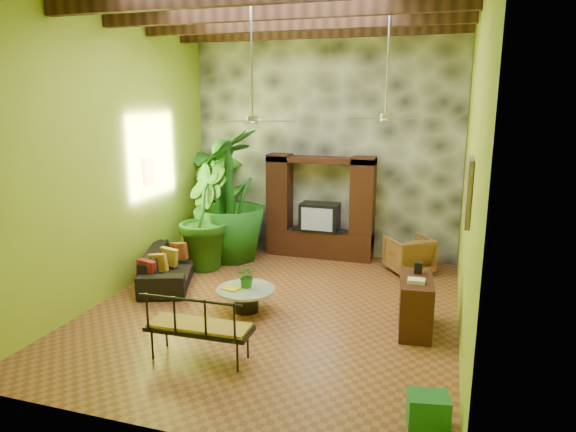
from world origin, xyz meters
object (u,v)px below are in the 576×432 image
(ceiling_fan_front, at_px, (252,106))
(sofa, at_px, (169,265))
(green_bin, at_px, (428,411))
(entertainment_center, at_px, (320,215))
(tall_plant_b, at_px, (203,215))
(side_console, at_px, (416,305))
(coffee_table, at_px, (246,297))
(wicker_armchair, at_px, (409,254))
(ceiling_fan_back, at_px, (386,105))
(tall_plant_a, at_px, (218,195))
(tall_plant_c, at_px, (229,195))
(iron_bench, at_px, (197,325))

(ceiling_fan_front, xyz_separation_m, sofa, (-2.21, 1.06, -3.08))
(green_bin, bearing_deg, entertainment_center, 114.93)
(entertainment_center, distance_m, tall_plant_b, 2.61)
(ceiling_fan_front, bearing_deg, side_console, 5.75)
(sofa, height_order, coffee_table, sofa)
(entertainment_center, bearing_deg, wicker_armchair, -14.52)
(sofa, bearing_deg, coffee_table, -135.39)
(ceiling_fan_back, relative_size, sofa, 0.85)
(ceiling_fan_front, xyz_separation_m, tall_plant_a, (-2.29, 3.55, -2.13))
(ceiling_fan_front, bearing_deg, entertainment_center, 86.76)
(tall_plant_a, height_order, tall_plant_b, tall_plant_a)
(side_console, bearing_deg, green_bin, -88.09)
(wicker_armchair, relative_size, tall_plant_a, 0.33)
(tall_plant_a, relative_size, coffee_table, 2.57)
(ceiling_fan_back, relative_size, coffee_table, 1.88)
(tall_plant_c, height_order, green_bin, tall_plant_c)
(coffee_table, distance_m, iron_bench, 1.80)
(tall_plant_a, bearing_deg, entertainment_center, -0.31)
(wicker_armchair, bearing_deg, sofa, -10.46)
(tall_plant_a, bearing_deg, ceiling_fan_front, -57.16)
(ceiling_fan_front, bearing_deg, tall_plant_b, 133.35)
(side_console, xyz_separation_m, green_bin, (0.31, -2.42, -0.23))
(tall_plant_c, xyz_separation_m, coffee_table, (1.42, -2.60, -1.19))
(tall_plant_b, xyz_separation_m, side_console, (4.50, -1.82, -0.70))
(sofa, xyz_separation_m, side_console, (4.75, -0.81, 0.11))
(coffee_table, bearing_deg, ceiling_fan_back, 35.39)
(side_console, bearing_deg, wicker_armchair, 91.21)
(ceiling_fan_back, xyz_separation_m, wicker_armchair, (0.42, 1.41, -3.02))
(tall_plant_b, height_order, green_bin, tall_plant_b)
(ceiling_fan_front, xyz_separation_m, side_console, (2.54, 0.26, -2.98))
(coffee_table, height_order, side_console, side_console)
(green_bin, bearing_deg, sofa, 147.47)
(tall_plant_b, bearing_deg, side_console, -21.99)
(tall_plant_a, relative_size, side_console, 2.39)
(sofa, height_order, wicker_armchair, wicker_armchair)
(tall_plant_a, bearing_deg, sofa, -88.05)
(ceiling_fan_back, height_order, side_console, ceiling_fan_back)
(tall_plant_c, bearing_deg, wicker_armchair, 3.73)
(entertainment_center, distance_m, tall_plant_c, 2.06)
(entertainment_center, height_order, ceiling_fan_front, ceiling_fan_front)
(side_console, relative_size, green_bin, 2.41)
(tall_plant_b, xyz_separation_m, iron_bench, (1.74, -3.69, -0.59))
(tall_plant_c, bearing_deg, iron_bench, -71.90)
(sofa, bearing_deg, iron_bench, -164.35)
(ceiling_fan_back, bearing_deg, tall_plant_a, 154.52)
(sofa, distance_m, green_bin, 6.00)
(wicker_armchair, bearing_deg, tall_plant_b, -21.54)
(tall_plant_c, distance_m, iron_bench, 4.70)
(tall_plant_a, bearing_deg, green_bin, -48.02)
(green_bin, bearing_deg, ceiling_fan_front, 142.79)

